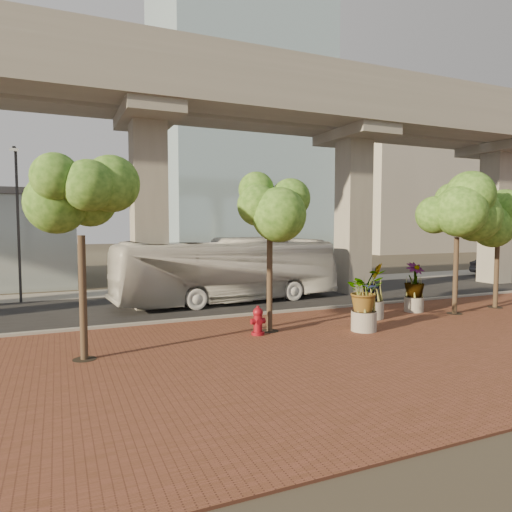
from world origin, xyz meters
name	(u,v)px	position (x,y,z in m)	size (l,w,h in m)	color
ground	(277,306)	(0.00, 0.00, 0.00)	(160.00, 160.00, 0.00)	#3C362C
brick_plaza	(379,342)	(0.00, -8.00, 0.03)	(70.00, 13.00, 0.06)	brown
asphalt_road	(261,299)	(0.00, 2.00, 0.02)	(90.00, 8.00, 0.04)	black
curb_strip	(296,311)	(0.00, -2.00, 0.08)	(70.00, 0.25, 0.16)	gray
far_sidewalk	(227,286)	(0.00, 7.50, 0.03)	(90.00, 3.00, 0.06)	gray
transit_viaduct	(261,165)	(0.00, 2.00, 7.29)	(72.00, 5.60, 12.40)	gray
midrise_block	(395,173)	(38.00, 36.00, 12.00)	(18.00, 16.00, 24.00)	#9E998E
transit_bus	(229,271)	(-1.92, 1.77, 1.68)	(2.83, 12.06, 3.36)	silver
parked_car	(498,266)	(22.45, 5.18, 0.74)	(1.57, 4.52, 1.49)	#232227
fire_hydrant	(258,321)	(-3.46, -5.41, 0.57)	(0.53, 0.48, 1.07)	maroon
planter_front	(364,293)	(0.50, -6.46, 1.49)	(2.15, 2.15, 2.36)	gray
planter_right	(414,282)	(5.00, -4.24, 1.44)	(2.13, 2.13, 2.28)	gray
planter_left	(373,285)	(2.27, -4.69, 1.52)	(2.18, 2.18, 2.40)	#ABA79A
street_tree_far_west	(80,204)	(-9.48, -6.13, 4.71)	(3.20, 3.20, 6.13)	#4B3A2B
street_tree_near_west	(270,209)	(-2.82, -5.06, 4.68)	(3.01, 3.01, 6.02)	#4B3A2B
street_tree_near_east	(457,214)	(6.35, -5.36, 4.59)	(3.64, 3.64, 6.20)	#4B3A2B
street_tree_far_east	(498,224)	(9.39, -5.04, 4.13)	(3.53, 3.53, 5.70)	#4B3A2B
streetlamp_west	(18,214)	(-11.96, 5.92, 4.62)	(0.39, 1.15, 7.92)	#2A2B2F
streetlamp_east	(358,207)	(9.96, 6.97, 5.38)	(0.46, 1.34, 9.22)	#2A2A2E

